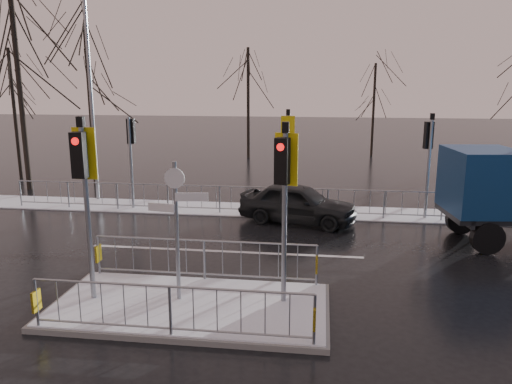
# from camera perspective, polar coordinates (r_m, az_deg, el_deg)

# --- Properties ---
(ground) EXTENTS (120.00, 120.00, 0.00)m
(ground) POSITION_cam_1_polar(r_m,az_deg,el_deg) (11.24, -7.53, -13.15)
(ground) COLOR black
(ground) RESTS_ON ground
(snow_verge) EXTENTS (30.00, 2.00, 0.04)m
(snow_verge) POSITION_cam_1_polar(r_m,az_deg,el_deg) (19.18, -0.87, -2.04)
(snow_verge) COLOR white
(snow_verge) RESTS_ON ground
(lane_markings) EXTENTS (8.00, 11.38, 0.01)m
(lane_markings) POSITION_cam_1_polar(r_m,az_deg,el_deg) (10.95, -7.99, -13.87)
(lane_markings) COLOR silver
(lane_markings) RESTS_ON ground
(traffic_island) EXTENTS (6.00, 3.04, 4.15)m
(traffic_island) POSITION_cam_1_polar(r_m,az_deg,el_deg) (11.09, -7.63, -11.30)
(traffic_island) COLOR slate
(traffic_island) RESTS_ON ground
(far_kerb_fixtures) EXTENTS (18.00, 0.65, 3.83)m
(far_kerb_fixtures) POSITION_cam_1_polar(r_m,az_deg,el_deg) (18.42, -0.21, 0.54)
(far_kerb_fixtures) COLOR gray
(far_kerb_fixtures) RESTS_ON ground
(car_far_lane) EXTENTS (4.35, 2.62, 1.38)m
(car_far_lane) POSITION_cam_1_polar(r_m,az_deg,el_deg) (17.43, 4.82, -1.30)
(car_far_lane) COLOR black
(car_far_lane) RESTS_ON ground
(flatbed_truck) EXTENTS (6.46, 2.97, 2.89)m
(flatbed_truck) POSITION_cam_1_polar(r_m,az_deg,el_deg) (16.80, 27.00, -0.21)
(flatbed_truck) COLOR black
(flatbed_truck) RESTS_ON ground
(tree_near_a) EXTENTS (4.75, 4.75, 8.97)m
(tree_near_a) POSITION_cam_1_polar(r_m,az_deg,el_deg) (24.66, -25.75, 14.29)
(tree_near_a) COLOR black
(tree_near_a) RESTS_ON ground
(tree_near_b) EXTENTS (4.00, 4.00, 7.55)m
(tree_near_b) POSITION_cam_1_polar(r_m,az_deg,el_deg) (24.72, -18.62, 12.61)
(tree_near_b) COLOR black
(tree_near_b) RESTS_ON ground
(tree_near_c) EXTENTS (3.50, 3.50, 6.61)m
(tree_near_c) POSITION_cam_1_polar(r_m,az_deg,el_deg) (27.81, -26.11, 10.59)
(tree_near_c) COLOR black
(tree_near_c) RESTS_ON ground
(tree_far_a) EXTENTS (3.75, 3.75, 7.08)m
(tree_far_a) POSITION_cam_1_polar(r_m,az_deg,el_deg) (32.11, -0.90, 12.52)
(tree_far_a) COLOR black
(tree_far_a) RESTS_ON ground
(tree_far_b) EXTENTS (3.25, 3.25, 6.14)m
(tree_far_b) POSITION_cam_1_polar(r_m,az_deg,el_deg) (33.92, 13.38, 11.10)
(tree_far_b) COLOR black
(tree_far_b) RESTS_ON ground
(street_lamp_left) EXTENTS (1.25, 0.18, 8.20)m
(street_lamp_left) POSITION_cam_1_polar(r_m,az_deg,el_deg) (21.34, -18.21, 10.98)
(street_lamp_left) COLOR gray
(street_lamp_left) RESTS_ON ground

